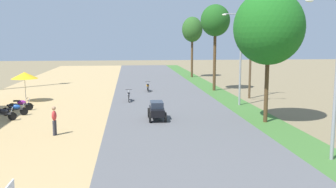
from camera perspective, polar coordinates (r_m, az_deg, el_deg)
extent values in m
cylinder|color=black|center=(26.43, -22.66, -3.15)|extent=(0.56, 0.06, 0.56)
cube|color=#333338|center=(26.59, -23.96, -2.77)|extent=(1.12, 0.12, 0.12)
ellipsoid|color=black|center=(26.54, -23.81, -2.47)|extent=(0.64, 0.28, 0.32)
cylinder|color=#A5A8AD|center=(26.40, -22.81, -2.57)|extent=(0.26, 0.05, 0.68)
cylinder|color=black|center=(26.36, -22.98, -1.78)|extent=(0.04, 0.54, 0.04)
cylinder|color=black|center=(27.93, -21.12, -2.48)|extent=(0.56, 0.06, 0.56)
cylinder|color=black|center=(28.28, -23.54, -2.48)|extent=(0.56, 0.06, 0.56)
cube|color=#333338|center=(28.07, -22.36, -2.12)|extent=(1.12, 0.12, 0.12)
ellipsoid|color=#1E4CA5|center=(28.02, -22.22, -1.84)|extent=(0.64, 0.28, 0.32)
cube|color=black|center=(28.11, -22.94, -1.60)|extent=(0.44, 0.20, 0.10)
cylinder|color=#A5A8AD|center=(27.90, -21.27, -1.93)|extent=(0.26, 0.05, 0.68)
cylinder|color=black|center=(27.86, -21.42, -1.18)|extent=(0.04, 0.54, 0.04)
cylinder|color=black|center=(29.77, -20.40, -1.80)|extent=(0.56, 0.06, 0.56)
cylinder|color=black|center=(30.11, -22.68, -1.81)|extent=(0.56, 0.06, 0.56)
cube|color=#333338|center=(29.91, -21.57, -1.47)|extent=(1.12, 0.12, 0.12)
ellipsoid|color=#8C1E8C|center=(29.86, -21.43, -1.20)|extent=(0.64, 0.28, 0.32)
cube|color=black|center=(29.94, -22.11, -0.98)|extent=(0.44, 0.20, 0.10)
cylinder|color=#A5A8AD|center=(29.75, -20.54, -1.29)|extent=(0.26, 0.05, 0.68)
cylinder|color=black|center=(29.70, -20.68, -0.58)|extent=(0.04, 0.54, 0.04)
cylinder|color=#99999E|center=(33.78, -20.94, 0.64)|extent=(0.05, 0.05, 2.10)
cone|color=gold|center=(33.65, -21.04, 2.67)|extent=(2.20, 2.20, 0.55)
cylinder|color=#33333D|center=(21.52, -17.00, -5.03)|extent=(0.14, 0.14, 0.82)
cylinder|color=#33333D|center=(21.68, -16.80, -4.92)|extent=(0.14, 0.14, 0.82)
ellipsoid|color=#BF3333|center=(21.46, -16.98, -3.18)|extent=(0.32, 0.41, 0.56)
sphere|color=#9E7556|center=(21.38, -17.03, -2.10)|extent=(0.22, 0.22, 0.22)
cylinder|color=#4C351E|center=(24.44, 14.80, 1.25)|extent=(0.26, 0.26, 4.70)
ellipsoid|color=#1A5F1B|center=(24.28, 15.12, 9.77)|extent=(4.36, 4.36, 4.62)
cylinder|color=#4C351E|center=(38.82, 7.12, 5.15)|extent=(0.30, 0.30, 6.28)
ellipsoid|color=#1C5219|center=(38.81, 7.23, 11.09)|extent=(2.98, 2.98, 3.20)
cylinder|color=#4C351E|center=(52.58, 3.68, 5.69)|extent=(0.30, 0.30, 5.67)
ellipsoid|color=#28561F|center=(52.54, 3.72, 9.82)|extent=(2.84, 2.84, 3.45)
cylinder|color=gray|center=(17.54, 24.31, 1.96)|extent=(0.16, 0.16, 7.05)
ellipsoid|color=silver|center=(16.86, 20.78, 13.20)|extent=(0.36, 0.20, 0.14)
cylinder|color=gray|center=(30.32, 11.00, 5.22)|extent=(0.16, 0.16, 7.37)
cylinder|color=gray|center=(30.15, 9.89, 11.96)|extent=(1.40, 0.08, 0.08)
ellipsoid|color=silver|center=(29.96, 8.57, 11.88)|extent=(0.36, 0.20, 0.14)
cylinder|color=gray|center=(30.56, 12.47, 11.84)|extent=(1.40, 0.08, 0.08)
ellipsoid|color=silver|center=(30.78, 13.73, 11.64)|extent=(0.36, 0.20, 0.14)
cylinder|color=brown|center=(34.35, 12.48, 6.02)|extent=(0.20, 0.20, 8.08)
cube|color=#473323|center=(34.40, 12.67, 11.92)|extent=(1.80, 0.10, 0.10)
cube|color=black|center=(24.51, -1.72, -2.62)|extent=(0.88, 2.25, 0.44)
cube|color=#232B38|center=(24.53, -1.74, -1.61)|extent=(0.81, 1.30, 0.40)
cylinder|color=black|center=(25.32, -2.98, -2.85)|extent=(0.11, 0.64, 0.64)
cylinder|color=black|center=(25.39, -0.74, -2.81)|extent=(0.11, 0.64, 0.64)
cylinder|color=black|center=(23.74, -2.77, -3.61)|extent=(0.11, 0.64, 0.64)
cylinder|color=black|center=(23.81, -0.38, -3.56)|extent=(0.11, 0.64, 0.64)
cylinder|color=black|center=(32.70, -6.01, -0.42)|extent=(0.06, 0.56, 0.56)
cylinder|color=black|center=(31.47, -6.01, -0.76)|extent=(0.06, 0.56, 0.56)
cube|color=#333338|center=(32.06, -6.01, -0.27)|extent=(0.12, 1.12, 0.12)
ellipsoid|color=silver|center=(32.12, -6.02, 0.00)|extent=(0.28, 0.64, 0.32)
cube|color=black|center=(31.74, -6.02, 0.12)|extent=(0.20, 0.44, 0.10)
cylinder|color=#A5A8AD|center=(32.60, -6.02, 0.04)|extent=(0.05, 0.26, 0.68)
cylinder|color=black|center=(32.49, -6.03, 0.67)|extent=(0.54, 0.04, 0.04)
cylinder|color=black|center=(38.61, -3.15, 0.96)|extent=(0.06, 0.56, 0.56)
cylinder|color=black|center=(37.38, -3.05, 0.72)|extent=(0.06, 0.56, 0.56)
cube|color=#333338|center=(37.97, -3.10, 1.11)|extent=(0.12, 1.12, 0.12)
ellipsoid|color=orange|center=(38.03, -3.11, 1.33)|extent=(0.28, 0.64, 0.32)
cube|color=black|center=(37.66, -3.08, 1.45)|extent=(0.20, 0.44, 0.10)
cylinder|color=#A5A8AD|center=(38.51, -3.15, 1.34)|extent=(0.05, 0.26, 0.68)
cylinder|color=black|center=(38.41, -3.15, 1.88)|extent=(0.54, 0.04, 0.04)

